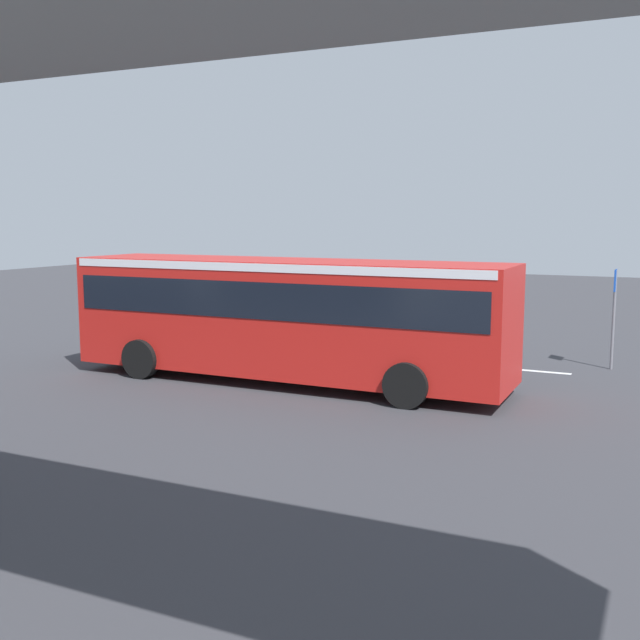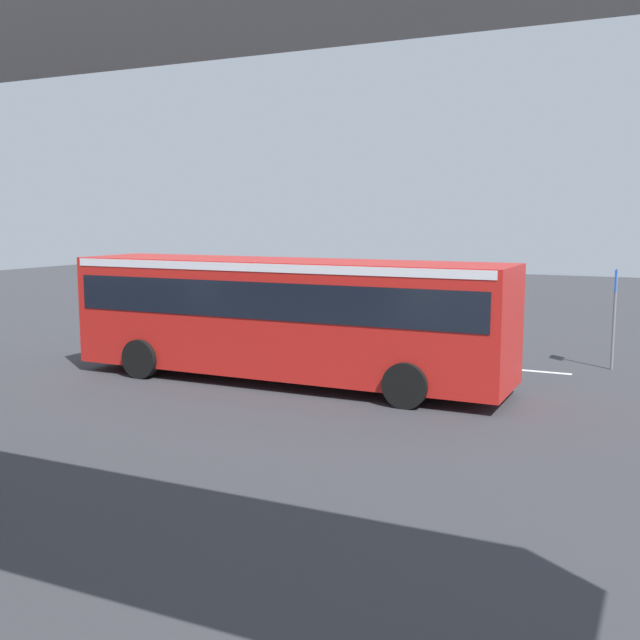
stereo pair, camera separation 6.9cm
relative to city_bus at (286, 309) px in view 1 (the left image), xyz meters
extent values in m
plane|color=#38383D|center=(0.42, -0.70, -1.88)|extent=(80.00, 80.00, 0.00)
cube|color=red|center=(-0.01, 0.00, -0.17)|extent=(11.50, 2.55, 2.86)
cube|color=black|center=(-0.01, 0.00, 0.35)|extent=(11.04, 2.59, 0.90)
cube|color=white|center=(-0.01, 0.00, 1.15)|extent=(11.27, 2.58, 0.20)
cube|color=black|center=(5.76, 0.00, 0.18)|extent=(0.04, 2.24, 1.20)
cylinder|color=black|center=(3.67, 1.27, -1.36)|extent=(1.04, 0.30, 1.04)
cylinder|color=black|center=(3.67, -1.27, -1.36)|extent=(1.04, 0.30, 1.04)
cylinder|color=black|center=(-3.69, 1.27, -1.36)|extent=(1.04, 0.30, 1.04)
cylinder|color=black|center=(-3.69, -1.27, -1.36)|extent=(1.04, 0.30, 1.04)
cylinder|color=slate|center=(-7.49, -5.31, -0.48)|extent=(0.08, 0.08, 2.80)
cube|color=blue|center=(-7.49, -5.31, 0.62)|extent=(0.04, 0.60, 0.60)
cube|color=silver|center=(-5.58, -4.12, -1.88)|extent=(2.00, 0.20, 0.01)
cube|color=silver|center=(-1.58, -4.12, -1.88)|extent=(2.00, 0.20, 0.01)
cube|color=silver|center=(2.42, -4.12, -1.88)|extent=(2.00, 0.20, 0.01)
cube|color=silver|center=(6.42, -4.12, -1.88)|extent=(2.00, 0.20, 0.01)
camera|label=1|loc=(-8.90, 16.81, 2.33)|focal=42.01mm
camera|label=2|loc=(-8.96, 16.78, 2.33)|focal=42.01mm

